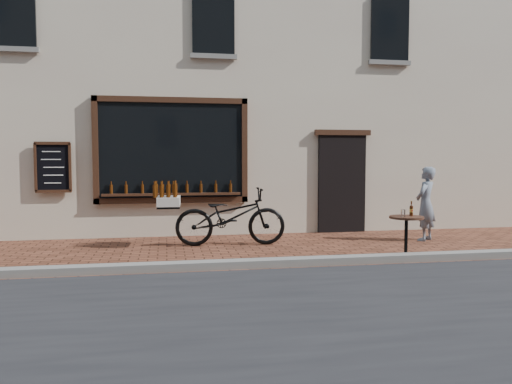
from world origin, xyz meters
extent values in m
plane|color=#4F2919|center=(0.00, 0.00, 0.00)|extent=(90.00, 90.00, 0.00)
cube|color=slate|center=(0.00, 0.20, 0.06)|extent=(90.00, 0.25, 0.12)
cube|color=beige|center=(0.00, 6.50, 5.00)|extent=(28.00, 6.00, 10.00)
cube|color=black|center=(-1.90, 3.45, 1.85)|extent=(3.00, 0.06, 2.00)
cube|color=black|center=(-1.90, 3.43, 2.91)|extent=(3.24, 0.10, 0.12)
cube|color=black|center=(-1.90, 3.43, 0.79)|extent=(3.24, 0.10, 0.12)
cube|color=black|center=(-3.46, 3.43, 1.85)|extent=(0.12, 0.10, 2.24)
cube|color=black|center=(-0.34, 3.43, 1.85)|extent=(0.12, 0.10, 2.24)
cube|color=black|center=(-1.90, 3.38, 0.92)|extent=(2.90, 0.16, 0.05)
cube|color=black|center=(1.90, 3.46, 1.10)|extent=(1.10, 0.10, 2.20)
cube|color=black|center=(1.90, 3.43, 2.26)|extent=(1.30, 0.10, 0.12)
cube|color=black|center=(-4.30, 3.44, 1.50)|extent=(0.62, 0.04, 0.92)
cylinder|color=#3D1C07|center=(-3.15, 3.38, 1.04)|extent=(0.06, 0.06, 0.19)
cylinder|color=#3D1C07|center=(-2.84, 3.38, 1.04)|extent=(0.06, 0.06, 0.19)
cylinder|color=#3D1C07|center=(-2.52, 3.38, 1.04)|extent=(0.06, 0.06, 0.19)
cylinder|color=#3D1C07|center=(-2.21, 3.38, 1.04)|extent=(0.06, 0.06, 0.19)
cylinder|color=#3D1C07|center=(-1.90, 3.38, 1.04)|extent=(0.06, 0.06, 0.19)
cylinder|color=#3D1C07|center=(-1.59, 3.38, 1.04)|extent=(0.06, 0.06, 0.19)
cylinder|color=#3D1C07|center=(-1.27, 3.38, 1.04)|extent=(0.06, 0.06, 0.19)
cylinder|color=#3D1C07|center=(-0.96, 3.38, 1.04)|extent=(0.06, 0.06, 0.19)
cylinder|color=#3D1C07|center=(-0.65, 3.38, 1.04)|extent=(0.06, 0.06, 0.19)
cube|color=black|center=(-5.00, 3.46, 4.60)|extent=(0.90, 0.06, 1.40)
cube|color=black|center=(-1.00, 3.46, 4.60)|extent=(0.90, 0.06, 1.40)
cube|color=black|center=(3.00, 3.46, 4.60)|extent=(0.90, 0.06, 1.40)
imported|color=black|center=(-0.81, 2.20, 0.56)|extent=(2.16, 0.84, 1.11)
cube|color=black|center=(-1.98, 2.26, 0.77)|extent=(0.45, 0.61, 0.04)
cube|color=beige|center=(-1.98, 2.26, 0.87)|extent=(0.45, 0.64, 0.17)
cylinder|color=#3D1C07|center=(-1.87, 2.03, 1.08)|extent=(0.07, 0.07, 0.24)
cylinder|color=#3D1C07|center=(-1.99, 2.03, 1.08)|extent=(0.07, 0.07, 0.24)
cylinder|color=#3D1C07|center=(-2.12, 2.04, 1.08)|extent=(0.07, 0.07, 0.24)
cylinder|color=#3D1C07|center=(-2.24, 2.05, 1.08)|extent=(0.07, 0.07, 0.24)
cylinder|color=#3D1C07|center=(-1.86, 2.18, 1.08)|extent=(0.07, 0.07, 0.24)
cylinder|color=#3D1C07|center=(-1.99, 2.18, 1.08)|extent=(0.07, 0.07, 0.24)
cylinder|color=#3D1C07|center=(-2.11, 2.19, 1.08)|extent=(0.07, 0.07, 0.24)
cylinder|color=#3D1C07|center=(-2.23, 2.19, 1.08)|extent=(0.07, 0.07, 0.24)
cylinder|color=#3D1C07|center=(-1.85, 2.32, 1.08)|extent=(0.07, 0.07, 0.24)
cylinder|color=#3D1C07|center=(-1.98, 2.33, 1.08)|extent=(0.07, 0.07, 0.24)
cylinder|color=#3D1C07|center=(-2.10, 2.34, 1.08)|extent=(0.07, 0.07, 0.24)
cylinder|color=#3D1C07|center=(-2.23, 2.34, 1.08)|extent=(0.07, 0.07, 0.24)
cylinder|color=#3D1C07|center=(-1.85, 2.47, 1.08)|extent=(0.07, 0.07, 0.24)
cylinder|color=black|center=(1.91, 0.35, 0.01)|extent=(0.41, 0.41, 0.03)
cylinder|color=black|center=(1.91, 0.35, 0.36)|extent=(0.06, 0.06, 0.66)
cylinder|color=black|center=(1.91, 0.35, 0.71)|extent=(0.56, 0.56, 0.04)
cylinder|color=gold|center=(2.02, 0.41, 0.81)|extent=(0.06, 0.06, 0.06)
cylinder|color=white|center=(1.82, 0.28, 0.79)|extent=(0.07, 0.07, 0.12)
imported|color=slate|center=(3.19, 2.04, 0.76)|extent=(0.65, 0.63, 1.51)
camera|label=1|loc=(-2.01, -7.32, 1.71)|focal=35.00mm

